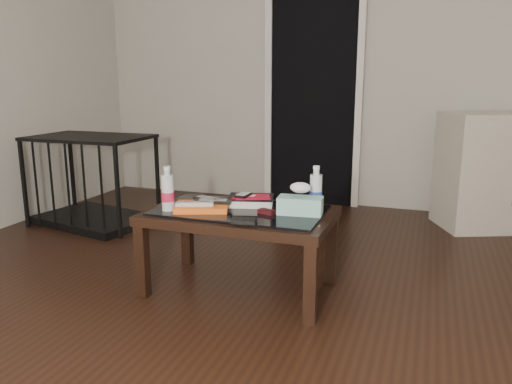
{
  "coord_description": "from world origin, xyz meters",
  "views": [
    {
      "loc": [
        0.65,
        -2.07,
        1.15
      ],
      "look_at": [
        -0.23,
        0.42,
        0.55
      ],
      "focal_mm": 35.0,
      "sensor_mm": 36.0,
      "label": 1
    }
  ],
  "objects_px": {
    "coffee_table": "(240,221)",
    "textbook": "(251,201)",
    "water_bottle_left": "(168,189)",
    "tissue_box": "(300,205)",
    "pet_crate": "(94,195)",
    "water_bottle_right": "(316,188)"
  },
  "relations": [
    {
      "from": "coffee_table",
      "to": "textbook",
      "type": "relative_size",
      "value": 4.0
    },
    {
      "from": "textbook",
      "to": "water_bottle_left",
      "type": "distance_m",
      "value": 0.47
    },
    {
      "from": "textbook",
      "to": "tissue_box",
      "type": "relative_size",
      "value": 1.09
    },
    {
      "from": "pet_crate",
      "to": "tissue_box",
      "type": "bearing_deg",
      "value": -10.96
    },
    {
      "from": "coffee_table",
      "to": "pet_crate",
      "type": "distance_m",
      "value": 1.81
    },
    {
      "from": "water_bottle_left",
      "to": "water_bottle_right",
      "type": "xyz_separation_m",
      "value": [
        0.74,
        0.28,
        0.0
      ]
    },
    {
      "from": "textbook",
      "to": "water_bottle_left",
      "type": "xyz_separation_m",
      "value": [
        -0.38,
        -0.26,
        0.1
      ]
    },
    {
      "from": "pet_crate",
      "to": "water_bottle_right",
      "type": "relative_size",
      "value": 4.23
    },
    {
      "from": "coffee_table",
      "to": "water_bottle_right",
      "type": "bearing_deg",
      "value": 20.05
    },
    {
      "from": "pet_crate",
      "to": "water_bottle_left",
      "type": "distance_m",
      "value": 1.62
    },
    {
      "from": "coffee_table",
      "to": "water_bottle_left",
      "type": "height_order",
      "value": "water_bottle_left"
    },
    {
      "from": "tissue_box",
      "to": "pet_crate",
      "type": "bearing_deg",
      "value": 151.11
    },
    {
      "from": "coffee_table",
      "to": "textbook",
      "type": "xyz_separation_m",
      "value": [
        0.02,
        0.12,
        0.09
      ]
    },
    {
      "from": "coffee_table",
      "to": "tissue_box",
      "type": "xyz_separation_m",
      "value": [
        0.33,
        0.02,
        0.11
      ]
    },
    {
      "from": "tissue_box",
      "to": "water_bottle_left",
      "type": "bearing_deg",
      "value": -172.47
    },
    {
      "from": "water_bottle_right",
      "to": "textbook",
      "type": "bearing_deg",
      "value": -176.6
    },
    {
      "from": "water_bottle_left",
      "to": "water_bottle_right",
      "type": "relative_size",
      "value": 1.0
    },
    {
      "from": "textbook",
      "to": "tissue_box",
      "type": "distance_m",
      "value": 0.33
    },
    {
      "from": "textbook",
      "to": "pet_crate",
      "type": "bearing_deg",
      "value": 141.2
    },
    {
      "from": "water_bottle_right",
      "to": "tissue_box",
      "type": "xyz_separation_m",
      "value": [
        -0.05,
        -0.12,
        -0.07
      ]
    },
    {
      "from": "coffee_table",
      "to": "pet_crate",
      "type": "relative_size",
      "value": 0.99
    },
    {
      "from": "coffee_table",
      "to": "pet_crate",
      "type": "height_order",
      "value": "pet_crate"
    }
  ]
}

